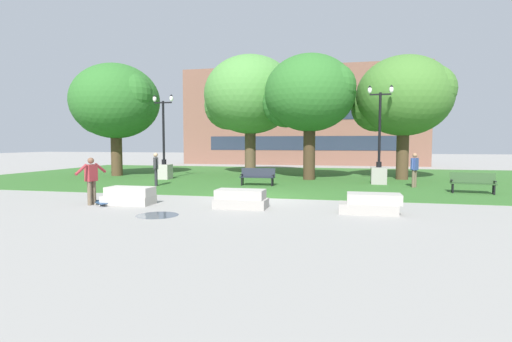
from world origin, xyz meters
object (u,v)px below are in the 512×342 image
object	(u,v)px
concrete_block_right	(371,204)
lamp_post_right	(164,162)
concrete_block_center	(129,196)
skateboard	(100,203)
park_bench_near_left	(258,176)
lamp_post_left	(379,164)
concrete_block_left	(241,199)
person_skateboarder	(91,178)
park_bench_near_right	(473,182)
person_bystander_near_lawn	(414,168)
person_bystander_far_lawn	(156,167)

from	to	relation	value
concrete_block_right	lamp_post_right	world-z (taller)	lamp_post_right
concrete_block_center	skateboard	distance (m)	1.02
concrete_block_right	skateboard	bearing A→B (deg)	-177.08
park_bench_near_left	lamp_post_left	size ratio (longest dim) A/B	0.34
lamp_post_left	park_bench_near_left	bearing A→B (deg)	-160.73
concrete_block_right	lamp_post_right	bearing A→B (deg)	141.03
concrete_block_left	skateboard	world-z (taller)	concrete_block_left
skateboard	lamp_post_left	xyz separation A→B (m)	(10.27, 9.79, 1.00)
person_skateboarder	park_bench_near_right	distance (m)	15.79
concrete_block_center	lamp_post_left	size ratio (longest dim) A/B	0.34
park_bench_near_left	lamp_post_left	world-z (taller)	lamp_post_left
concrete_block_left	concrete_block_right	size ratio (longest dim) A/B	0.95
concrete_block_center	person_skateboarder	distance (m)	1.49
concrete_block_center	park_bench_near_right	world-z (taller)	park_bench_near_right
concrete_block_center	concrete_block_right	distance (m)	8.46
person_skateboarder	lamp_post_right	size ratio (longest dim) A/B	0.33
park_bench_near_left	person_skateboarder	bearing A→B (deg)	-120.46
skateboard	park_bench_near_right	bearing A→B (deg)	25.12
park_bench_near_right	concrete_block_right	bearing A→B (deg)	-127.37
concrete_block_right	person_bystander_near_lawn	size ratio (longest dim) A/B	1.11
park_bench_near_left	person_bystander_far_lawn	size ratio (longest dim) A/B	1.05
person_bystander_near_lawn	person_bystander_far_lawn	size ratio (longest dim) A/B	1.00
concrete_block_center	concrete_block_left	world-z (taller)	same
lamp_post_right	person_bystander_far_lawn	world-z (taller)	lamp_post_right
skateboard	person_bystander_near_lawn	bearing A→B (deg)	35.66
concrete_block_center	lamp_post_left	world-z (taller)	lamp_post_left
person_skateboarder	person_bystander_near_lawn	world-z (taller)	person_bystander_near_lawn
park_bench_near_right	person_bystander_far_lawn	world-z (taller)	person_bystander_far_lawn
park_bench_near_left	park_bench_near_right	xyz separation A→B (m)	(9.93, -1.06, 0.00)
person_skateboarder	lamp_post_left	world-z (taller)	lamp_post_left
park_bench_near_left	lamp_post_right	size ratio (longest dim) A/B	0.35
concrete_block_left	person_skateboarder	distance (m)	5.50
lamp_post_right	person_skateboarder	bearing A→B (deg)	-78.85
concrete_block_left	park_bench_near_left	world-z (taller)	park_bench_near_left
park_bench_near_left	person_bystander_far_lawn	xyz separation A→B (m)	(-5.09, -1.32, 0.44)
concrete_block_right	park_bench_near_left	xyz separation A→B (m)	(-5.28, 7.15, 0.23)
concrete_block_right	lamp_post_left	size ratio (longest dim) A/B	0.36
person_skateboarder	park_bench_near_right	xyz separation A→B (m)	(14.38, 6.50, -0.44)
person_skateboarder	person_bystander_far_lawn	xyz separation A→B (m)	(-0.64, 6.24, 0.01)
skateboard	person_bystander_far_lawn	distance (m)	6.45
skateboard	lamp_post_left	size ratio (longest dim) A/B	0.18
lamp_post_right	person_bystander_near_lawn	world-z (taller)	lamp_post_right
concrete_block_right	park_bench_near_right	size ratio (longest dim) A/B	1.02
concrete_block_center	person_bystander_far_lawn	world-z (taller)	person_bystander_far_lawn
park_bench_near_right	person_bystander_near_lawn	size ratio (longest dim) A/B	1.09
skateboard	person_bystander_near_lawn	size ratio (longest dim) A/B	0.54
person_skateboarder	lamp_post_right	world-z (taller)	lamp_post_right
concrete_block_left	lamp_post_right	distance (m)	11.93
person_skateboarder	person_bystander_near_lawn	size ratio (longest dim) A/B	1.00
person_skateboarder	lamp_post_right	bearing A→B (deg)	101.15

